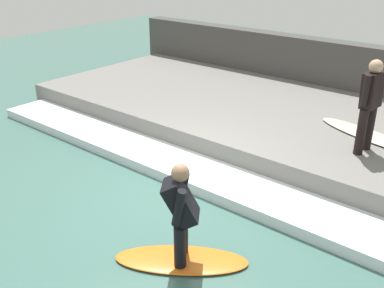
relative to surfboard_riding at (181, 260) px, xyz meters
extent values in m
plane|color=#426B60|center=(1.29, 1.24, -0.03)|extent=(28.00, 28.00, 0.00)
cube|color=slate|center=(4.58, 1.24, 0.22)|extent=(4.40, 11.19, 0.50)
cube|color=#474442|center=(7.03, 1.24, 0.76)|extent=(0.50, 11.75, 1.58)
cube|color=silver|center=(1.89, 1.24, 0.06)|extent=(0.99, 10.63, 0.18)
ellipsoid|color=orange|center=(0.00, 0.00, 0.00)|extent=(1.46, 1.74, 0.06)
cylinder|color=black|center=(0.12, 0.08, 0.31)|extent=(0.15, 0.15, 0.56)
cylinder|color=black|center=(-0.12, -0.08, 0.31)|extent=(0.15, 0.15, 0.56)
cube|color=black|center=(0.00, 0.00, 0.88)|extent=(0.56, 0.58, 0.60)
sphere|color=#A87A5B|center=(0.00, 0.00, 1.26)|extent=(0.22, 0.22, 0.22)
cylinder|color=black|center=(0.17, 0.12, 0.91)|extent=(0.11, 0.21, 0.51)
cylinder|color=black|center=(-0.17, -0.12, 0.91)|extent=(0.11, 0.21, 0.51)
cylinder|color=black|center=(3.80, -0.91, 0.87)|extent=(0.15, 0.15, 0.79)
cylinder|color=black|center=(3.52, -0.88, 0.87)|extent=(0.15, 0.15, 0.79)
cube|color=black|center=(3.66, -0.90, 1.55)|extent=(0.40, 0.28, 0.58)
sphere|color=tan|center=(3.66, -0.90, 1.93)|extent=(0.22, 0.22, 0.22)
cylinder|color=black|center=(3.87, -0.92, 1.58)|extent=(0.11, 0.12, 0.51)
cylinder|color=black|center=(3.45, -0.88, 1.58)|extent=(0.11, 0.12, 0.51)
ellipsoid|color=beige|center=(4.36, -0.77, 0.50)|extent=(1.10, 2.15, 0.06)
camera|label=1|loc=(-3.49, -3.03, 3.71)|focal=42.00mm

